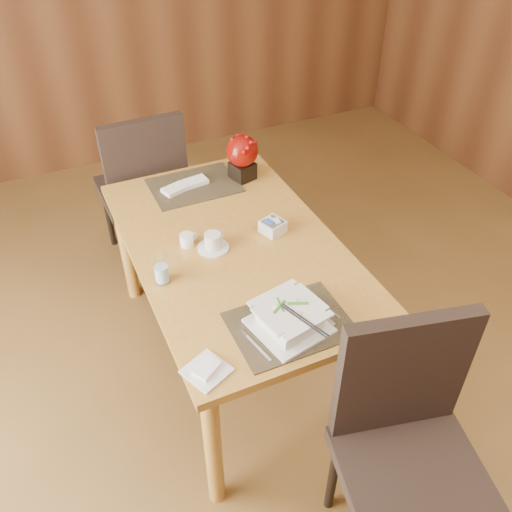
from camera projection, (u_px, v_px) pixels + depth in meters
name	position (u px, v px, depth m)	size (l,w,h in m)	color
ground	(289.00, 444.00, 2.51)	(6.00, 6.00, 0.00)	brown
dining_table	(235.00, 261.00, 2.52)	(0.90, 1.50, 0.75)	#BA8333
placemat_near	(290.00, 324.00, 2.07)	(0.45, 0.33, 0.01)	black
placemat_far	(194.00, 185.00, 2.85)	(0.45, 0.33, 0.01)	black
soup_setting	(289.00, 318.00, 2.03)	(0.31, 0.31, 0.11)	silver
coffee_cup	(213.00, 243.00, 2.41)	(0.14, 0.14, 0.08)	silver
water_glass	(161.00, 268.00, 2.22)	(0.07, 0.07, 0.15)	white
creamer_jug	(187.00, 240.00, 2.44)	(0.08, 0.08, 0.06)	silver
sugar_caddy	(273.00, 227.00, 2.52)	(0.10, 0.10, 0.06)	silver
berry_decor	(242.00, 155.00, 2.82)	(0.17, 0.17, 0.25)	black
napkins_far	(187.00, 185.00, 2.82)	(0.25, 0.09, 0.02)	white
bread_plate	(207.00, 371.00, 1.89)	(0.14, 0.14, 0.01)	silver
near_chair	(408.00, 439.00, 1.87)	(0.59, 0.59, 1.05)	black
far_chair	(144.00, 184.00, 3.18)	(0.49, 0.50, 1.04)	black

